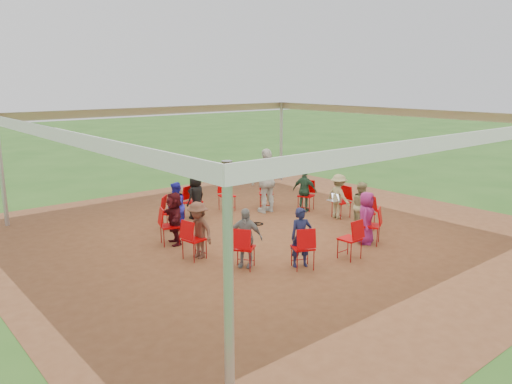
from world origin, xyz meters
TOP-DOWN VIEW (x-y plane):
  - ground at (0.00, 0.00)m, footprint 80.00×80.00m
  - dirt_patch at (0.00, 0.00)m, footprint 13.00×13.00m
  - tent at (0.00, 0.00)m, footprint 10.33×10.33m
  - chair_0 at (2.55, -0.21)m, footprint 0.47×0.45m
  - chair_1 at (2.35, 1.00)m, footprint 0.57×0.56m
  - chair_2 at (1.62, 1.98)m, footprint 0.60×0.61m
  - chair_3 at (0.51, 2.50)m, footprint 0.50×0.52m
  - chair_4 at (-0.71, 2.46)m, footprint 0.53×0.54m
  - chair_5 at (-1.77, 1.84)m, footprint 0.61×0.61m
  - chair_6 at (-2.42, 0.81)m, footprint 0.55×0.54m
  - chair_7 at (-2.52, -0.41)m, footprint 0.50×0.48m
  - chair_8 at (-2.04, -1.53)m, footprint 0.60×0.60m
  - chair_9 at (-1.10, -2.31)m, footprint 0.57×0.58m
  - chair_10 at (0.10, -2.55)m, footprint 0.44×0.46m
  - chair_11 at (1.28, -2.21)m, footprint 0.58×0.59m
  - chair_12 at (2.16, -1.37)m, footprint 0.60×0.59m
  - person_seated_0 at (2.43, -0.20)m, footprint 0.47×0.85m
  - person_seated_1 at (2.24, 0.95)m, footprint 0.64×0.83m
  - person_seated_2 at (1.54, 1.89)m, footprint 0.55×0.53m
  - person_seated_3 at (-0.68, 2.34)m, footprint 0.69×0.50m
  - person_seated_4 at (-1.69, 1.76)m, footprint 0.69×0.68m
  - person_seated_5 at (-2.31, 0.77)m, footprint 0.79×1.25m
  - person_seated_6 at (-2.40, -0.39)m, footprint 0.53×0.87m
  - person_seated_7 at (-1.95, -1.46)m, footprint 0.75×0.82m
  - person_seated_8 at (-1.05, -2.20)m, footprint 0.55×0.47m
  - person_seated_9 at (1.22, -2.11)m, footprint 0.71×0.61m
  - person_seated_10 at (2.06, -1.30)m, footprint 0.63×0.71m
  - standing_person at (1.31, 1.58)m, footprint 1.14×0.64m
  - cable_coil at (0.26, 0.76)m, footprint 0.38×0.38m
  - laptop at (2.26, -0.18)m, footprint 0.26×0.32m

SIDE VIEW (x-z plane):
  - ground at x=0.00m, z-range 0.00..0.00m
  - dirt_patch at x=0.00m, z-range 0.01..0.01m
  - cable_coil at x=0.26m, z-range 0.01..0.03m
  - chair_0 at x=2.55m, z-range 0.00..0.90m
  - chair_1 at x=2.35m, z-range 0.00..0.90m
  - chair_2 at x=1.62m, z-range 0.00..0.90m
  - chair_3 at x=0.51m, z-range 0.00..0.90m
  - chair_4 at x=-0.71m, z-range 0.00..0.90m
  - chair_5 at x=-1.77m, z-range 0.00..0.90m
  - chair_6 at x=-2.42m, z-range 0.00..0.90m
  - chair_7 at x=-2.52m, z-range 0.00..0.90m
  - chair_8 at x=-2.04m, z-range 0.00..0.90m
  - chair_9 at x=-1.10m, z-range 0.00..0.90m
  - chair_10 at x=0.10m, z-range 0.00..0.90m
  - chair_11 at x=1.28m, z-range 0.00..0.90m
  - chair_12 at x=2.16m, z-range 0.00..0.90m
  - laptop at x=2.26m, z-range 0.49..0.70m
  - person_seated_0 at x=2.43m, z-range 0.01..1.27m
  - person_seated_1 at x=2.24m, z-range 0.01..1.27m
  - person_seated_2 at x=1.54m, z-range 0.01..1.27m
  - person_seated_3 at x=-0.68m, z-range 0.01..1.27m
  - person_seated_4 at x=-1.69m, z-range 0.01..1.27m
  - person_seated_5 at x=-2.31m, z-range 0.01..1.27m
  - person_seated_6 at x=-2.40m, z-range 0.01..1.27m
  - person_seated_7 at x=-1.95m, z-range 0.01..1.27m
  - person_seated_8 at x=-1.05m, z-range 0.01..1.27m
  - person_seated_9 at x=1.22m, z-range 0.01..1.27m
  - person_seated_10 at x=2.06m, z-range 0.01..1.27m
  - standing_person at x=1.31m, z-range 0.01..1.90m
  - tent at x=0.00m, z-range 0.87..3.87m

